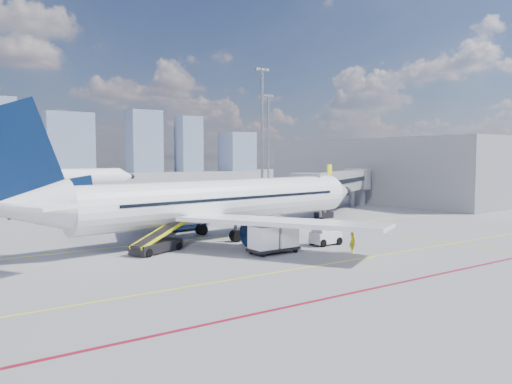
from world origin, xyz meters
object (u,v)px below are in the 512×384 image
Objects in this scene: main_aircraft at (211,202)px; belt_loader at (158,244)px; second_aircraft at (40,179)px; ramp_worker at (353,240)px; baggage_tug at (324,235)px; cargo_dolly at (274,238)px.

main_aircraft is 6.26× the size of belt_loader.
ramp_worker is (8.55, -66.68, -2.29)m from second_aircraft.
second_aircraft reaches higher than ramp_worker.
cargo_dolly is (-5.50, -0.50, 0.34)m from baggage_tug.
belt_loader is (-3.31, -58.28, -2.58)m from second_aircraft.
main_aircraft is 8.53m from cargo_dolly.
baggage_tug is (6.07, -7.76, -2.41)m from main_aircraft.
ramp_worker is at bearing -90.34° from second_aircraft.
cargo_dolly is at bearing -94.46° from second_aircraft.
main_aircraft is at bearing -94.58° from second_aircraft.
belt_loader is at bearing 157.33° from baggage_tug.
cargo_dolly is 5.91m from ramp_worker.
cargo_dolly is 0.64× the size of belt_loader.
main_aircraft reaches higher than belt_loader.
second_aircraft is 14.32× the size of baggage_tug.
main_aircraft reaches higher than cargo_dolly.
baggage_tug is 0.41× the size of belt_loader.
belt_loader is (-12.35, 4.79, -0.17)m from baggage_tug.
second_aircraft reaches higher than baggage_tug.
main_aircraft is at bearing 53.28° from ramp_worker.
baggage_tug is at bearing 19.52° from ramp_worker.
cargo_dolly is (0.57, -8.26, -2.07)m from main_aircraft.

